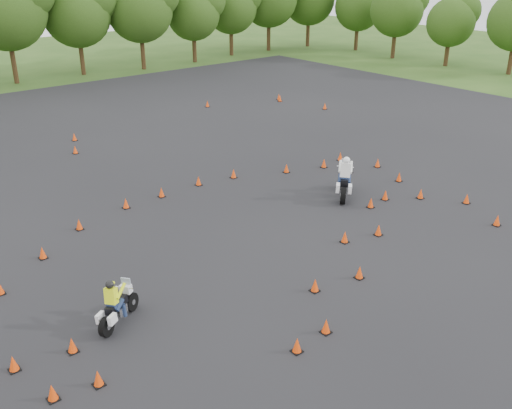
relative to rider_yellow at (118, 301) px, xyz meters
The scene contains 6 objects.
ground 7.55m from the rider_yellow, 13.81° to the right, with size 140.00×140.00×0.00m, color #2D5119.
asphalt_pad 8.46m from the rider_yellow, 29.96° to the left, with size 62.00×62.00×0.00m, color black.
treeline 35.59m from the rider_yellow, 72.87° to the left, with size 86.71×32.19×11.00m.
traffic_cones 8.18m from the rider_yellow, 27.06° to the left, with size 36.40×33.55×0.45m.
rider_yellow is the anchor object (origin of this frame).
rider_white 13.08m from the rider_yellow, 10.87° to the left, with size 2.60×0.80×2.01m, color silver, non-canonical shape.
Camera 1 is at (-13.50, -12.15, 10.41)m, focal length 40.00 mm.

